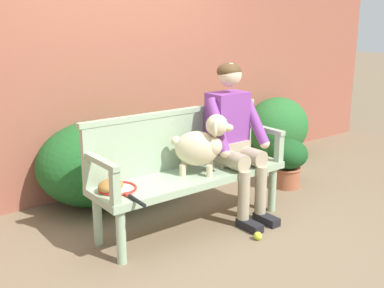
% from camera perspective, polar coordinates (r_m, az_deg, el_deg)
% --- Properties ---
extents(ground_plane, '(40.00, 40.00, 0.00)m').
position_cam_1_polar(ground_plane, '(4.00, -0.00, -10.02)').
color(ground_plane, '#7A664C').
extents(brick_garden_fence, '(8.00, 0.30, 2.25)m').
position_cam_1_polar(brick_garden_fence, '(4.80, -10.03, 8.04)').
color(brick_garden_fence, '#9E5642').
rests_on(brick_garden_fence, ground).
extents(hedge_bush_far_right, '(0.87, 0.70, 0.75)m').
position_cam_1_polar(hedge_bush_far_right, '(5.96, 10.38, 2.07)').
color(hedge_bush_far_right, '#286B2D').
rests_on(hedge_bush_far_right, ground).
extents(hedge_bush_mid_right, '(1.15, 0.84, 0.78)m').
position_cam_1_polar(hedge_bush_mid_right, '(4.62, -6.75, -1.42)').
color(hedge_bush_mid_right, '#337538').
rests_on(hedge_bush_mid_right, ground).
extents(hedge_bush_far_left, '(1.11, 0.96, 0.79)m').
position_cam_1_polar(hedge_bush_far_left, '(4.43, -11.67, -2.29)').
color(hedge_bush_far_left, '#1E5B23').
rests_on(hedge_bush_far_left, ground).
extents(garden_bench, '(1.71, 0.49, 0.47)m').
position_cam_1_polar(garden_bench, '(3.84, -0.00, -4.51)').
color(garden_bench, '#9EB793').
rests_on(garden_bench, ground).
extents(bench_backrest, '(1.75, 0.06, 0.50)m').
position_cam_1_polar(bench_backrest, '(3.91, -1.90, 0.71)').
color(bench_backrest, '#9EB793').
rests_on(bench_backrest, garden_bench).
extents(bench_armrest_left_end, '(0.06, 0.49, 0.28)m').
position_cam_1_polar(bench_armrest_left_end, '(3.27, -10.45, -3.42)').
color(bench_armrest_left_end, '#9EB793').
rests_on(bench_armrest_left_end, garden_bench).
extents(bench_armrest_right_end, '(0.06, 0.49, 0.28)m').
position_cam_1_polar(bench_armrest_right_end, '(4.23, 9.51, 0.87)').
color(bench_armrest_right_end, '#9EB793').
rests_on(bench_armrest_right_end, garden_bench).
extents(person_seated, '(0.56, 0.64, 1.34)m').
position_cam_1_polar(person_seated, '(4.01, 5.10, 1.24)').
color(person_seated, black).
rests_on(person_seated, ground).
extents(dog_on_bench, '(0.45, 0.43, 0.50)m').
position_cam_1_polar(dog_on_bench, '(3.74, 1.24, -0.06)').
color(dog_on_bench, beige).
rests_on(dog_on_bench, garden_bench).
extents(tennis_racket, '(0.31, 0.57, 0.03)m').
position_cam_1_polar(tennis_racket, '(3.49, -8.92, -5.53)').
color(tennis_racket, red).
rests_on(tennis_racket, garden_bench).
extents(baseball_glove, '(0.27, 0.25, 0.09)m').
position_cam_1_polar(baseball_glove, '(3.47, -9.94, -5.04)').
color(baseball_glove, '#9E6B2D').
rests_on(baseball_glove, garden_bench).
extents(tennis_ball, '(0.07, 0.07, 0.07)m').
position_cam_1_polar(tennis_ball, '(3.79, 8.07, -11.10)').
color(tennis_ball, '#CCDB33').
rests_on(tennis_ball, ground).
extents(potted_plant, '(0.41, 0.41, 0.51)m').
position_cam_1_polar(potted_plant, '(4.88, 11.63, -1.88)').
color(potted_plant, '#A85B3D').
rests_on(potted_plant, ground).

